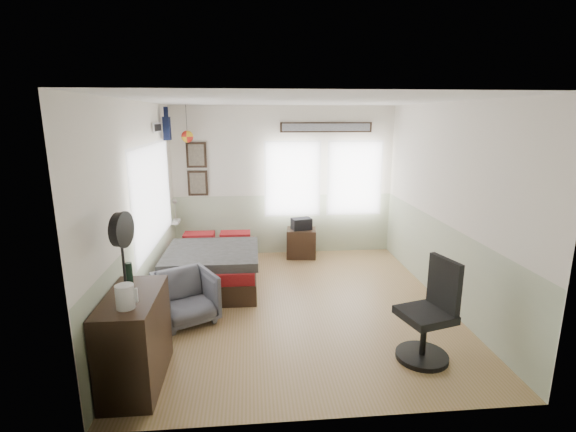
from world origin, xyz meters
name	(u,v)px	position (x,y,z in m)	size (l,w,h in m)	color
ground_plane	(298,304)	(0.00, 0.00, -0.01)	(4.00, 4.50, 0.01)	#9E7B45
room_shell	(291,186)	(-0.08, 0.19, 1.61)	(4.02, 4.52, 2.71)	white
wall_decor	(221,141)	(-1.10, 1.96, 2.10)	(3.55, 1.32, 1.44)	black
bed	(214,265)	(-1.20, 0.87, 0.29)	(1.37, 1.86, 0.59)	#2F1F16
dresser	(135,340)	(-1.74, -1.57, 0.45)	(0.48, 1.00, 0.90)	#2F1F16
armchair	(186,297)	(-1.45, -0.35, 0.32)	(0.67, 0.69, 0.63)	#535357
nightstand	(301,243)	(0.29, 1.97, 0.26)	(0.52, 0.42, 0.52)	#2F1F16
task_chair	(430,319)	(1.22, -1.42, 0.45)	(0.60, 0.60, 1.10)	black
kettle	(125,297)	(-1.71, -1.83, 1.01)	(0.19, 0.16, 0.21)	silver
bottle	(129,277)	(-1.78, -1.44, 1.04)	(0.07, 0.07, 0.27)	black
stand_fan	(122,231)	(-1.76, -1.58, 1.52)	(0.14, 0.33, 0.80)	black
black_bag	(301,224)	(0.29, 1.97, 0.62)	(0.35, 0.22, 0.20)	black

